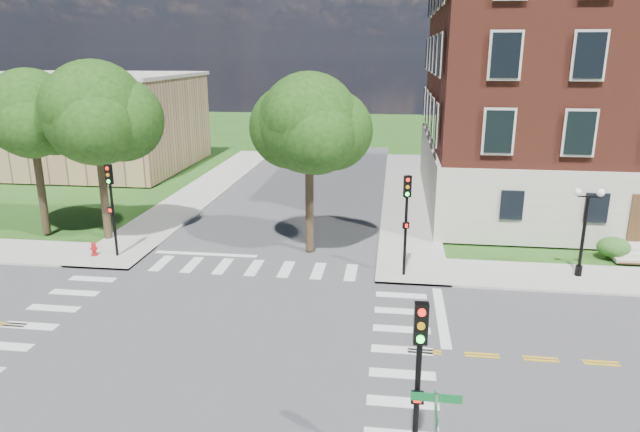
# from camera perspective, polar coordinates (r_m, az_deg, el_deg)

# --- Properties ---
(ground) EXTENTS (160.00, 160.00, 0.00)m
(ground) POSITION_cam_1_polar(r_m,az_deg,el_deg) (22.22, -11.12, -11.87)
(ground) COLOR #284D15
(ground) RESTS_ON ground
(road_ew) EXTENTS (90.00, 12.00, 0.01)m
(road_ew) POSITION_cam_1_polar(r_m,az_deg,el_deg) (22.22, -11.13, -11.86)
(road_ew) COLOR #3D3D3F
(road_ew) RESTS_ON ground
(road_ns) EXTENTS (12.00, 90.00, 0.01)m
(road_ns) POSITION_cam_1_polar(r_m,az_deg,el_deg) (22.22, -11.13, -11.85)
(road_ns) COLOR #3D3D3F
(road_ns) RESTS_ON ground
(sidewalk_ne) EXTENTS (34.00, 34.00, 0.12)m
(sidewalk_ne) POSITION_cam_1_polar(r_m,az_deg,el_deg) (36.46, 20.98, -1.30)
(sidewalk_ne) COLOR #9E9B93
(sidewalk_ne) RESTS_ON ground
(sidewalk_nw) EXTENTS (34.00, 34.00, 0.12)m
(sidewalk_nw) POSITION_cam_1_polar(r_m,az_deg,el_deg) (41.71, -24.71, 0.40)
(sidewalk_nw) COLOR #9E9B93
(sidewalk_nw) RESTS_ON ground
(crosswalk_east) EXTENTS (2.20, 10.20, 0.02)m
(crosswalk_east) POSITION_cam_1_polar(r_m,az_deg,el_deg) (21.21, 8.19, -13.17)
(crosswalk_east) COLOR silver
(crosswalk_east) RESTS_ON ground
(stop_bar_east) EXTENTS (0.40, 5.50, 0.00)m
(stop_bar_east) POSITION_cam_1_polar(r_m,az_deg,el_deg) (23.96, 12.02, -9.76)
(stop_bar_east) COLOR silver
(stop_bar_east) RESTS_ON ground
(secondary_building) EXTENTS (20.40, 15.40, 8.30)m
(secondary_building) POSITION_cam_1_polar(r_m,az_deg,el_deg) (56.67, -23.23, 8.75)
(secondary_building) COLOR #997254
(secondary_building) RESTS_ON ground
(tree_b) EXTENTS (4.89, 4.89, 9.38)m
(tree_b) POSITION_cam_1_polar(r_m,az_deg,el_deg) (35.56, -26.96, 9.10)
(tree_b) COLOR #332719
(tree_b) RESTS_ON ground
(tree_c) EXTENTS (5.63, 5.63, 9.84)m
(tree_c) POSITION_cam_1_polar(r_m,az_deg,el_deg) (33.20, -21.56, 9.52)
(tree_c) COLOR #332719
(tree_c) RESTS_ON ground
(tree_d) EXTENTS (5.10, 5.10, 9.30)m
(tree_d) POSITION_cam_1_polar(r_m,az_deg,el_deg) (28.89, -1.10, 9.22)
(tree_d) COLOR #332719
(tree_d) RESTS_ON ground
(traffic_signal_se) EXTENTS (0.33, 0.37, 4.80)m
(traffic_signal_se) POSITION_cam_1_polar(r_m,az_deg,el_deg) (13.86, 9.81, -15.13)
(traffic_signal_se) COLOR black
(traffic_signal_se) RESTS_ON ground
(traffic_signal_ne) EXTENTS (0.38, 0.46, 4.80)m
(traffic_signal_ne) POSITION_cam_1_polar(r_m,az_deg,el_deg) (26.51, 8.63, 0.34)
(traffic_signal_ne) COLOR black
(traffic_signal_ne) RESTS_ON ground
(traffic_signal_nw) EXTENTS (0.37, 0.42, 4.80)m
(traffic_signal_nw) POSITION_cam_1_polar(r_m,az_deg,el_deg) (30.61, -20.14, 1.66)
(traffic_signal_nw) COLOR black
(traffic_signal_nw) RESTS_ON ground
(twin_lamp_west) EXTENTS (1.36, 0.36, 4.23)m
(twin_lamp_west) POSITION_cam_1_polar(r_m,az_deg,el_deg) (29.00, 24.93, -1.00)
(twin_lamp_west) COLOR black
(twin_lamp_west) RESTS_ON ground
(street_sign_pole) EXTENTS (1.10, 1.10, 3.10)m
(street_sign_pole) POSITION_cam_1_polar(r_m,az_deg,el_deg) (13.64, 11.41, -20.24)
(street_sign_pole) COLOR gray
(street_sign_pole) RESTS_ON ground
(fire_hydrant) EXTENTS (0.35, 0.35, 0.75)m
(fire_hydrant) POSITION_cam_1_polar(r_m,az_deg,el_deg) (31.78, -21.67, -3.11)
(fire_hydrant) COLOR #B70E16
(fire_hydrant) RESTS_ON ground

